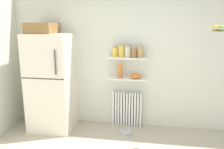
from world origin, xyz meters
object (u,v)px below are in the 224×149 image
storage_jar_1 (121,51)px  hanging_fruit_basket (219,29)px  radiator (127,109)px  storage_jar_4 (141,51)px  storage_jar_3 (134,52)px  storage_jar_0 (115,52)px  vase (120,71)px  storage_jar_2 (128,51)px  pet_food_bowl (126,132)px  shelf_bowl (136,76)px  refrigerator (51,80)px

storage_jar_1 → hanging_fruit_basket: size_ratio=0.80×
radiator → storage_jar_4: (0.22, -0.03, 1.08)m
storage_jar_1 → storage_jar_3: storage_jar_1 is taller
storage_jar_0 → storage_jar_3: (0.33, 0.00, -0.00)m
radiator → vase: bearing=-166.6°
storage_jar_0 → storage_jar_3: 0.33m
storage_jar_3 → hanging_fruit_basket: (1.24, -0.40, 0.42)m
storage_jar_2 → storage_jar_3: (0.11, 0.00, -0.01)m
vase → radiator: bearing=13.4°
storage_jar_0 → storage_jar_2: size_ratio=0.91×
pet_food_bowl → shelf_bowl: bearing=65.6°
storage_jar_1 → storage_jar_3: size_ratio=1.29×
refrigerator → radiator: size_ratio=2.92×
pet_food_bowl → hanging_fruit_basket: 2.23m
storage_jar_0 → pet_food_bowl: bearing=-52.2°
storage_jar_0 → storage_jar_4: (0.44, 0.00, 0.01)m
radiator → shelf_bowl: bearing=-11.1°
storage_jar_1 → storage_jar_2: storage_jar_1 is taller
storage_jar_1 → storage_jar_4: 0.33m
storage_jar_3 → shelf_bowl: storage_jar_3 is taller
storage_jar_0 → storage_jar_3: bearing=0.0°
refrigerator → hanging_fruit_basket: (2.68, -0.17, 0.91)m
shelf_bowl → pet_food_bowl: 1.00m
radiator → storage_jar_4: storage_jar_4 is taller
refrigerator → storage_jar_3: bearing=9.3°
refrigerator → storage_jar_2: 1.44m
storage_jar_2 → storage_jar_4: 0.22m
hanging_fruit_basket → pet_food_bowl: bearing=175.9°
radiator → pet_food_bowl: (0.02, -0.34, -0.30)m
shelf_bowl → pet_food_bowl: shelf_bowl is taller
radiator → storage_jar_2: 1.08m
refrigerator → storage_jar_3: (1.44, 0.23, 0.49)m
storage_jar_1 → storage_jar_4: size_ratio=1.06×
storage_jar_4 → vase: bearing=180.0°
storage_jar_2 → storage_jar_3: storage_jar_2 is taller
refrigerator → storage_jar_1: (1.22, 0.23, 0.52)m
storage_jar_0 → pet_food_bowl: size_ratio=0.95×
storage_jar_3 → hanging_fruit_basket: 1.37m
radiator → pet_food_bowl: bearing=-87.4°
storage_jar_1 → storage_jar_4: (0.33, 0.00, -0.01)m
radiator → storage_jar_1: bearing=-164.9°
storage_jar_0 → storage_jar_4: bearing=0.0°
storage_jar_4 → vase: 0.50m
pet_food_bowl → radiator: bearing=92.6°
storage_jar_1 → pet_food_bowl: (0.13, -0.31, -1.39)m
radiator → vase: 0.74m
refrigerator → storage_jar_4: (1.55, 0.23, 0.51)m
storage_jar_3 → refrigerator: bearing=-170.7°
radiator → vase: size_ratio=2.58×
storage_jar_0 → storage_jar_4: storage_jar_4 is taller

